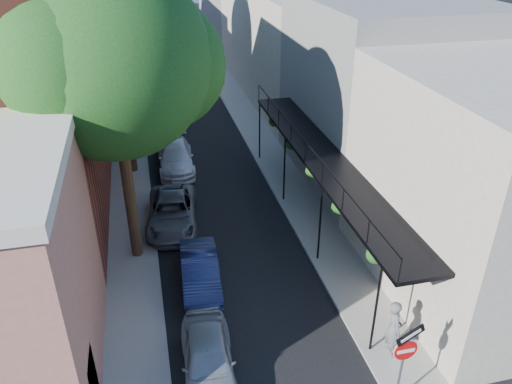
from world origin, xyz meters
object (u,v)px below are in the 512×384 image
parked_car_b (200,272)px  parked_car_e (151,131)px  parked_car_a (208,359)px  sign_post (405,353)px  oak_mid (125,39)px  parked_car_c (172,212)px  oak_near (125,62)px  pedestrian (394,328)px  parked_car_d (176,157)px  parked_car_f (153,110)px

parked_car_b → parked_car_e: size_ratio=1.12×
parked_car_a → parked_car_b: 4.22m
sign_post → oak_mid: 19.14m
sign_post → parked_car_c: size_ratio=0.64×
oak_mid → parked_car_e: 7.68m
oak_near → parked_car_c: 7.54m
parked_car_a → parked_car_c: (-0.31, 8.82, -0.01)m
parked_car_a → parked_car_e: parked_car_a is taller
parked_car_b → pedestrian: bearing=-37.9°
parked_car_a → parked_car_b: bearing=89.0°
oak_near → parked_car_a: size_ratio=2.93×
pedestrian → oak_mid: bearing=34.0°
parked_car_d → parked_car_f: bearing=97.1°
oak_mid → parked_car_e: bearing=78.6°
parked_car_a → parked_car_f: (-0.42, 22.99, -0.04)m
sign_post → parked_car_e: (-5.76, 21.33, -1.44)m
parked_car_c → parked_car_e: (-0.43, 10.22, -0.06)m
sign_post → oak_near: (-6.53, 9.29, 5.84)m
sign_post → parked_car_d: (-4.64, 16.96, -1.36)m
oak_mid → parked_car_c: size_ratio=2.17×
oak_near → pedestrian: bearing=-46.2°
sign_post → parked_car_d: sign_post is taller
oak_mid → parked_car_a: 16.35m
sign_post → parked_car_f: 25.89m
parked_car_a → pedestrian: (5.71, -0.53, 0.47)m
sign_post → parked_car_d: 17.64m
sign_post → oak_mid: size_ratio=0.29×
parked_car_c → parked_car_f: bearing=96.8°
oak_mid → parked_car_f: 10.34m
parked_car_d → parked_car_a: bearing=-89.8°
oak_near → parked_car_e: size_ratio=3.27×
oak_mid → parked_car_d: 6.68m
oak_near → parked_car_f: bearing=86.1°
parked_car_a → parked_car_d: bearing=92.0°
parked_car_a → pedestrian: bearing=-1.8°
parked_car_d → sign_post: bearing=-73.0°
oak_mid → parked_car_c: 8.96m
parked_car_b → parked_car_f: bearing=95.7°
parked_car_d → parked_car_e: 4.51m
parked_car_e → pedestrian: size_ratio=1.73×
oak_near → parked_car_c: size_ratio=2.43×
oak_near → parked_car_c: bearing=56.7°
sign_post → oak_mid: oak_mid is taller
sign_post → parked_car_c: (-5.33, 11.11, -1.38)m
parked_car_e → pedestrian: (6.45, -19.57, 0.54)m
parked_car_b → parked_car_a: bearing=-91.0°
parked_car_f → parked_car_d: bearing=-83.5°
oak_mid → parked_car_c: bearing=-78.5°
oak_mid → parked_car_f: oak_mid is taller
sign_post → pedestrian: bearing=68.6°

